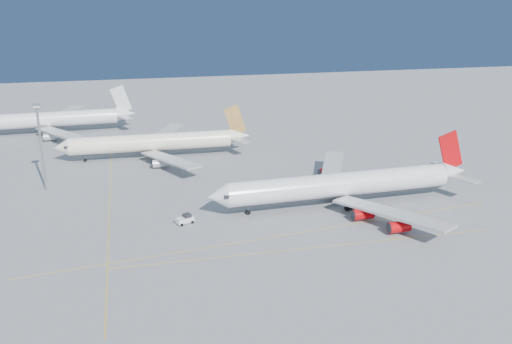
# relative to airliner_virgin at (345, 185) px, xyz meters

# --- Properties ---
(ground) EXTENTS (500.00, 500.00, 0.00)m
(ground) POSITION_rel_airliner_virgin_xyz_m (-21.97, -10.00, -5.56)
(ground) COLOR slate
(ground) RESTS_ON ground
(taxiway_lines) EXTENTS (118.86, 140.00, 0.02)m
(taxiway_lines) POSITION_rel_airliner_virgin_xyz_m (-36.68, -3.65, -5.55)
(taxiway_lines) COLOR #DDA30C
(taxiway_lines) RESTS_ON ground
(airliner_virgin) EXTENTS (74.69, 67.05, 18.43)m
(airliner_virgin) POSITION_rel_airliner_virgin_xyz_m (0.00, 0.00, 0.00)
(airliner_virgin) COLOR white
(airliner_virgin) RESTS_ON ground
(airliner_etihad) EXTENTS (66.25, 61.41, 17.34)m
(airliner_etihad) POSITION_rel_airliner_virgin_xyz_m (-46.65, 56.89, -0.28)
(airliner_etihad) COLOR white
(airliner_etihad) RESTS_ON ground
(airliner_third) EXTENTS (67.69, 62.38, 18.16)m
(airliner_third) POSITION_rel_airliner_virgin_xyz_m (-85.54, 101.37, -0.06)
(airliner_third) COLOR white
(airliner_third) RESTS_ON ground
(pushback_tug) EXTENTS (4.77, 3.88, 2.40)m
(pushback_tug) POSITION_rel_airliner_virgin_xyz_m (-43.40, -3.50, -4.44)
(pushback_tug) COLOR white
(pushback_tug) RESTS_ON ground
(light_mast) EXTENTS (2.18, 2.18, 25.21)m
(light_mast) POSITION_rel_airliner_virgin_xyz_m (-79.90, 30.09, 9.33)
(light_mast) COLOR gray
(light_mast) RESTS_ON ground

